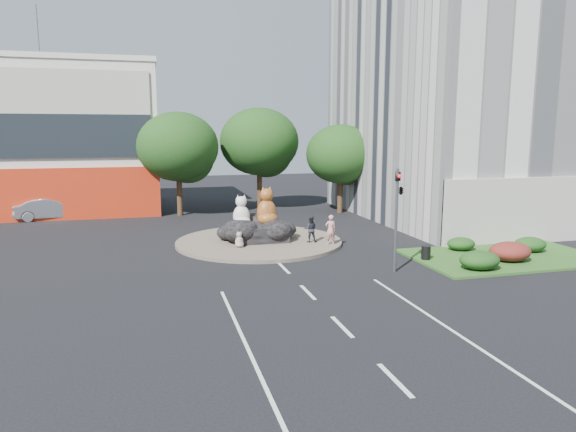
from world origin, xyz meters
name	(u,v)px	position (x,y,z in m)	size (l,w,h in m)	color
ground	(308,293)	(0.00, 0.00, 0.00)	(120.00, 120.00, 0.00)	black
roundabout_island	(259,242)	(0.00, 10.00, 0.10)	(10.00, 10.00, 0.20)	brown
rock_plinth	(259,233)	(0.00, 10.00, 0.65)	(3.20, 2.60, 0.90)	black
shophouse_block	(2,138)	(-18.00, 27.91, 6.18)	(25.20, 12.30, 17.40)	silver
grass_verge	(505,257)	(12.00, 3.00, 0.06)	(10.00, 6.00, 0.12)	#23501A
tree_left	(179,150)	(-3.93, 22.06, 5.25)	(6.46, 6.46, 8.27)	#382314
tree_mid	(260,145)	(3.07, 24.06, 5.56)	(6.84, 6.84, 8.76)	#382314
tree_right	(341,157)	(9.07, 20.06, 4.63)	(5.70, 5.70, 7.30)	#382314
hedge_near_green	(480,260)	(9.00, 1.00, 0.57)	(2.00, 1.60, 0.90)	#193711
hedge_red	(510,251)	(11.50, 2.00, 0.61)	(2.20, 1.76, 0.99)	#501F15
hedge_mid_green	(530,244)	(14.00, 3.50, 0.53)	(1.80, 1.44, 0.81)	#193711
hedge_back_green	(461,244)	(10.50, 4.80, 0.48)	(1.60, 1.28, 0.72)	#193711
traffic_light	(399,198)	(5.10, 2.00, 3.62)	(0.44, 1.24, 5.00)	#595B60
street_lamp	(468,167)	(12.82, 8.00, 4.55)	(2.34, 0.22, 8.06)	#595B60
cat_white	(241,211)	(-1.08, 9.89, 2.06)	(1.15, 1.00, 1.92)	silver
cat_tabby	(267,206)	(0.51, 10.10, 2.27)	(1.41, 1.22, 2.35)	#BE6D27
kitten_calico	(239,239)	(-1.48, 8.41, 0.66)	(0.56, 0.48, 0.93)	white
kitten_white	(285,234)	(1.49, 9.48, 0.57)	(0.45, 0.39, 0.75)	silver
pedestrian_pink	(331,230)	(3.79, 7.79, 1.07)	(0.63, 0.42, 1.74)	tan
pedestrian_dark	(311,229)	(2.85, 8.67, 0.98)	(0.76, 0.59, 1.56)	#21222A
parked_car	(51,209)	(-13.71, 22.60, 0.85)	(1.79, 5.13, 1.69)	#A8A9B0
litter_bin	(426,253)	(7.50, 3.42, 0.47)	(0.48, 0.48, 0.70)	black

